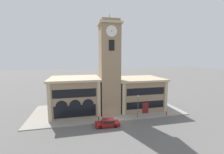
{
  "coord_description": "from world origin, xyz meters",
  "views": [
    {
      "loc": [
        -7.07,
        -27.97,
        12.92
      ],
      "look_at": [
        0.08,
        2.8,
        8.83
      ],
      "focal_mm": 24.0,
      "sensor_mm": 36.0,
      "label": 1
    }
  ],
  "objects_px": {
    "parked_car_near": "(108,123)",
    "bollard": "(99,119)",
    "fire_hydrant": "(166,113)",
    "street_lamp": "(138,103)"
  },
  "relations": [
    {
      "from": "parked_car_near",
      "to": "bollard",
      "type": "height_order",
      "value": "parked_car_near"
    },
    {
      "from": "bollard",
      "to": "fire_hydrant",
      "type": "distance_m",
      "value": 15.26
    },
    {
      "from": "street_lamp",
      "to": "bollard",
      "type": "bearing_deg",
      "value": -179.89
    },
    {
      "from": "bollard",
      "to": "fire_hydrant",
      "type": "xyz_separation_m",
      "value": [
        15.26,
        -0.03,
        -0.1
      ]
    },
    {
      "from": "street_lamp",
      "to": "parked_car_near",
      "type": "bearing_deg",
      "value": -162.84
    },
    {
      "from": "parked_car_near",
      "to": "bollard",
      "type": "xyz_separation_m",
      "value": [
        -1.41,
        2.14,
        -0.06
      ]
    },
    {
      "from": "street_lamp",
      "to": "bollard",
      "type": "relative_size",
      "value": 4.67
    },
    {
      "from": "bollard",
      "to": "fire_hydrant",
      "type": "height_order",
      "value": "bollard"
    },
    {
      "from": "parked_car_near",
      "to": "street_lamp",
      "type": "distance_m",
      "value": 7.8
    },
    {
      "from": "parked_car_near",
      "to": "fire_hydrant",
      "type": "bearing_deg",
      "value": -169.37
    }
  ]
}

